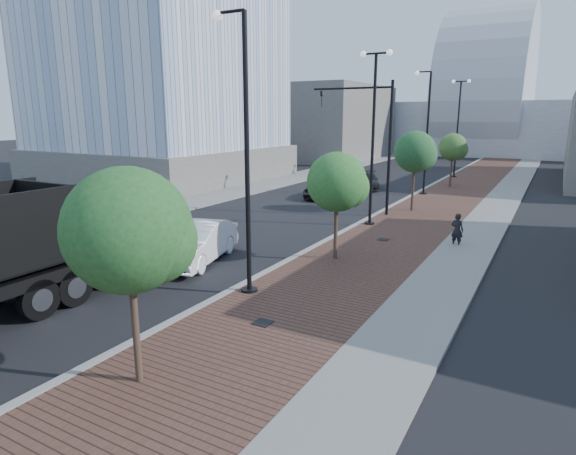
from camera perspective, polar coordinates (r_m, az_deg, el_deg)
The scene contains 23 objects.
sidewalk at distance 43.75m, azimuth 21.35°, elevation 4.47°, with size 7.00×140.00×0.12m, color #4C2D23.
concrete_strip at distance 43.47m, azimuth 24.87°, elevation 4.10°, with size 2.40×140.00×0.13m, color slate.
curb at distance 44.36m, azimuth 16.88°, elevation 4.93°, with size 0.30×140.00×0.14m, color gray.
west_sidewalk at distance 48.79m, azimuth 1.77°, elevation 6.18°, with size 4.00×140.00×0.12m, color slate.
dump_truck at distance 17.32m, azimuth -28.76°, elevation -3.07°, with size 3.02×14.03×3.93m.
white_sedan at distance 20.36m, azimuth -10.74°, elevation -1.79°, with size 1.77×5.07×1.67m, color white.
dark_car_mid at distance 35.90m, azimuth 4.39°, elevation 4.55°, with size 2.14×4.65×1.29m, color black.
dark_car_far at distance 40.94m, azimuth 9.37°, elevation 5.51°, with size 1.85×4.56×1.32m, color black.
pedestrian at distance 23.69m, azimuth 19.45°, elevation -0.30°, with size 0.58×0.38×1.59m, color black.
streetlight_1 at distance 15.80m, azimuth -5.22°, elevation 7.05°, with size 1.44×0.56×9.21m.
streetlight_2 at distance 26.47m, azimuth 10.05°, elevation 10.41°, with size 1.72×0.56×9.28m.
streetlight_3 at distance 38.04m, azimuth 16.00°, elevation 10.17°, with size 1.44×0.56×9.21m.
streetlight_4 at distance 49.74m, azimuth 19.50°, elevation 11.08°, with size 1.72×0.56×9.28m.
traffic_mast at distance 29.59m, azimuth 10.37°, elevation 10.98°, with size 5.09×0.20×8.00m.
tree_0 at distance 10.68m, azimuth -18.22°, elevation -0.38°, with size 2.73×2.73×5.01m.
tree_1 at distance 19.74m, azimuth 5.97°, elevation 5.38°, with size 2.49×2.46×4.60m.
tree_2 at distance 31.03m, azimuth 14.96°, elevation 8.67°, with size 2.58×2.57×5.10m.
tree_3 at distance 42.75m, azimuth 19.06°, elevation 9.00°, with size 2.35×2.29×4.58m.
tower_podium at distance 48.54m, azimuth -14.45°, elevation 7.45°, with size 19.00×19.00×3.00m, color #625E58.
convention_center at distance 88.68m, azimuth 22.46°, elevation 12.22°, with size 50.00×30.00×50.00m.
commercial_block_nw at distance 69.47m, azimuth 4.38°, elevation 12.32°, with size 14.00×20.00×10.00m, color #625E58.
utility_cover_1 at distance 14.26m, azimuth -3.02°, elevation -11.22°, with size 0.50×0.50×0.02m, color black.
utility_cover_2 at distance 23.77m, azimuth 11.28°, elevation -1.41°, with size 0.50×0.50×0.02m, color black.
Camera 1 is at (9.39, -2.94, 6.02)m, focal length 29.93 mm.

